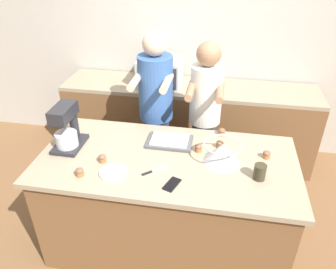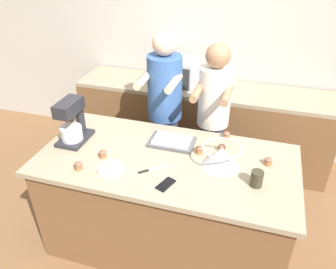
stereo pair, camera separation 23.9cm
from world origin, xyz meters
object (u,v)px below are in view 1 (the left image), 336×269
person_left (156,114)px  drinking_glass (260,172)px  person_right (204,120)px  cell_phone (172,184)px  stand_mixer (67,129)px  cupcake_4 (198,148)px  mixing_bowl (222,153)px  cupcake_5 (102,158)px  cupcake_1 (220,144)px  baking_tray (170,141)px  knife (154,171)px  cupcake_3 (222,131)px  small_plate (113,172)px  cupcake_0 (80,172)px  microwave_oven (160,72)px  cupcake_2 (267,154)px

person_left → drinking_glass: (0.90, -0.84, 0.08)m
person_right → cell_phone: person_right is taller
stand_mixer → person_left: bearing=51.9°
cupcake_4 → mixing_bowl: bearing=-31.3°
mixing_bowl → cupcake_5: bearing=-170.0°
cupcake_1 → cupcake_4: (-0.16, -0.08, 0.00)m
mixing_bowl → baking_tray: (-0.42, 0.18, -0.06)m
knife → cupcake_3: cupcake_3 is taller
knife → cupcake_1: bearing=41.0°
small_plate → cupcake_0: 0.23m
cupcake_0 → cupcake_4: size_ratio=1.00×
small_plate → microwave_oven: bearing=89.7°
stand_mixer → mixing_bowl: stand_mixer is taller
mixing_bowl → cupcake_0: 1.02m
drinking_glass → small_plate: size_ratio=0.58×
knife → cupcake_5: 0.40m
baking_tray → person_right: bearing=65.1°
person_left → microwave_oven: person_left is taller
person_right → stand_mixer: (-1.00, -0.69, 0.20)m
baking_tray → knife: size_ratio=2.02×
cell_phone → drinking_glass: drinking_glass is taller
mixing_bowl → cupcake_4: (-0.18, 0.11, -0.05)m
stand_mixer → cupcake_2: bearing=4.2°
cupcake_2 → stand_mixer: bearing=-175.8°
microwave_oven → baking_tray: bearing=-75.0°
cupcake_2 → small_plate: bearing=-160.2°
cell_phone → cupcake_5: cupcake_5 is taller
microwave_oven → cupcake_4: bearing=-66.1°
drinking_glass → cupcake_0: 1.23m
knife → cupcake_3: (0.45, 0.58, 0.03)m
cupcake_0 → cupcake_2: same height
baking_tray → cupcake_3: cupcake_3 is taller
stand_mixer → small_plate: size_ratio=1.84×
drinking_glass → cupcake_5: bearing=-179.8°
microwave_oven → small_plate: (-0.01, -1.62, -0.14)m
stand_mixer → baking_tray: size_ratio=0.99×
drinking_glass → cupcake_2: (0.07, 0.26, -0.03)m
mixing_bowl → cell_phone: size_ratio=1.76×
stand_mixer → cupcake_3: bearing=18.3°
baking_tray → person_left: bearing=113.4°
baking_tray → cupcake_2: size_ratio=6.06×
cupcake_4 → cupcake_5: (-0.68, -0.26, 0.00)m
cupcake_3 → person_left: bearing=153.8°
cupcake_1 → cupcake_3: (0.01, 0.20, 0.00)m
cupcake_3 → mixing_bowl: bearing=-88.0°
cupcake_5 → drinking_glass: bearing=0.2°
cupcake_1 → baking_tray: bearing=-178.8°
small_plate → cupcake_3: size_ratio=3.27×
knife → person_left: bearing=101.1°
cupcake_5 → cell_phone: bearing=-17.1°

